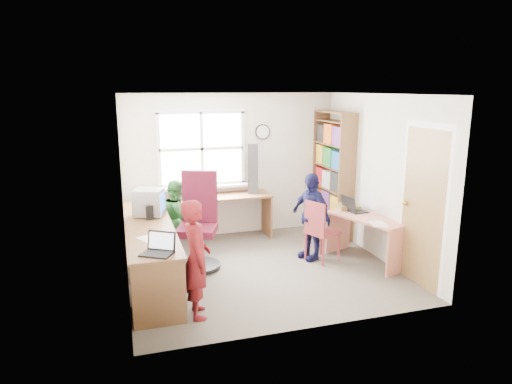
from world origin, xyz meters
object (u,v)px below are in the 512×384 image
(wooden_chair, at_px, (319,229))
(laptop_right, at_px, (353,208))
(laptop_left, at_px, (159,248))
(cd_tower, at_px, (253,169))
(swivel_chair, at_px, (198,227))
(person_navy, at_px, (311,216))
(bookshelf, at_px, (333,177))
(right_desk, at_px, (367,229))
(crt_monitor, at_px, (149,202))
(l_desk, at_px, (168,254))
(potted_plant, at_px, (206,187))
(person_green, at_px, (178,218))
(person_red, at_px, (196,259))

(wooden_chair, xyz_separation_m, laptop_right, (0.59, 0.13, 0.24))
(laptop_left, xyz_separation_m, cd_tower, (1.78, 2.45, 0.37))
(swivel_chair, relative_size, person_navy, 1.04)
(bookshelf, xyz_separation_m, swivel_chair, (-2.46, -0.82, -0.42))
(right_desk, bearing_deg, person_navy, 134.46)
(swivel_chair, relative_size, crt_monitor, 2.88)
(l_desk, relative_size, potted_plant, 9.33)
(bookshelf, distance_m, crt_monitor, 3.18)
(swivel_chair, height_order, person_green, swivel_chair)
(l_desk, height_order, person_green, person_green)
(laptop_left, height_order, laptop_right, laptop_left)
(potted_plant, bearing_deg, wooden_chair, -45.89)
(laptop_left, bearing_deg, potted_plant, 99.75)
(laptop_left, bearing_deg, right_desk, 46.77)
(l_desk, xyz_separation_m, person_navy, (2.13, 0.47, 0.19))
(wooden_chair, distance_m, person_red, 2.26)
(l_desk, distance_m, potted_plant, 1.97)
(person_red, bearing_deg, right_desk, -69.33)
(bookshelf, xyz_separation_m, potted_plant, (-2.14, 0.26, -0.09))
(crt_monitor, bearing_deg, bookshelf, 30.13)
(crt_monitor, height_order, laptop_right, crt_monitor)
(crt_monitor, height_order, potted_plant, crt_monitor)
(person_red, bearing_deg, swivel_chair, -8.77)
(wooden_chair, height_order, cd_tower, cd_tower)
(crt_monitor, bearing_deg, laptop_right, 10.90)
(l_desk, relative_size, cd_tower, 3.53)
(bookshelf, bearing_deg, potted_plant, 172.97)
(right_desk, xyz_separation_m, person_green, (-2.58, 1.03, 0.09))
(wooden_chair, relative_size, crt_monitor, 1.95)
(person_green, distance_m, person_navy, 1.97)
(crt_monitor, relative_size, cd_tower, 0.56)
(swivel_chair, bearing_deg, laptop_left, -94.38)
(person_green, bearing_deg, wooden_chair, -100.89)
(swivel_chair, bearing_deg, right_desk, 8.23)
(crt_monitor, bearing_deg, swivel_chair, 4.71)
(laptop_left, height_order, person_navy, person_navy)
(wooden_chair, xyz_separation_m, crt_monitor, (-2.35, 0.50, 0.45))
(crt_monitor, bearing_deg, laptop_left, -72.23)
(swivel_chair, height_order, potted_plant, swivel_chair)
(laptop_right, xyz_separation_m, person_red, (-2.56, -1.22, -0.07))
(crt_monitor, xyz_separation_m, laptop_right, (2.94, -0.37, -0.21))
(potted_plant, bearing_deg, person_green, -132.23)
(laptop_left, relative_size, person_navy, 0.32)
(right_desk, xyz_separation_m, laptop_right, (-0.07, 0.33, 0.24))
(person_green, bearing_deg, person_red, -168.93)
(l_desk, xyz_separation_m, swivel_chair, (0.50, 0.65, 0.12))
(potted_plant, xyz_separation_m, person_red, (-0.59, -2.52, -0.24))
(swivel_chair, xyz_separation_m, cd_tower, (1.12, 1.08, 0.59))
(swivel_chair, distance_m, laptop_left, 1.54)
(swivel_chair, relative_size, cd_tower, 1.61)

